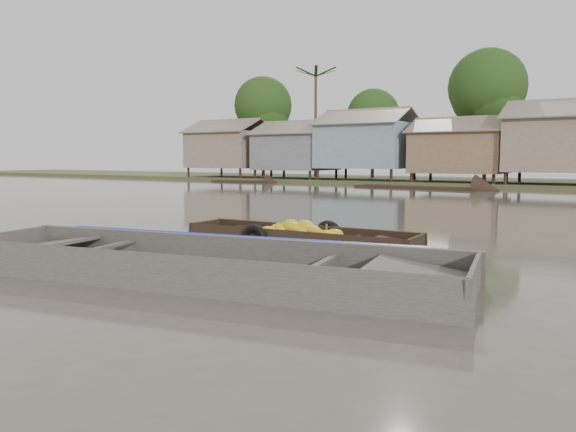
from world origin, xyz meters
The scene contains 3 objects.
ground centered at (0.00, 0.00, 0.00)m, with size 120.00×120.00×0.00m, color #51483E.
banana_boat centered at (0.00, 2.18, 0.14)m, with size 5.33×1.48×0.74m.
viewer_boat centered at (0.52, -1.61, 0.08)m, with size 8.62×3.55×0.67m.
Camera 1 is at (6.26, -8.22, 1.89)m, focal length 35.00 mm.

